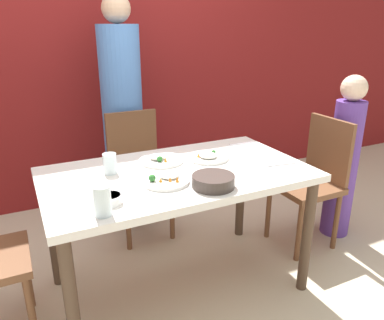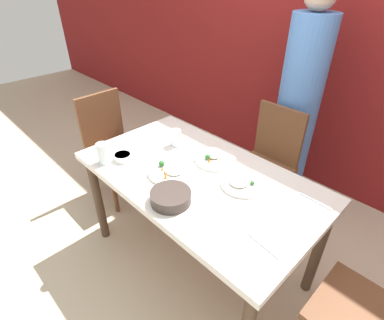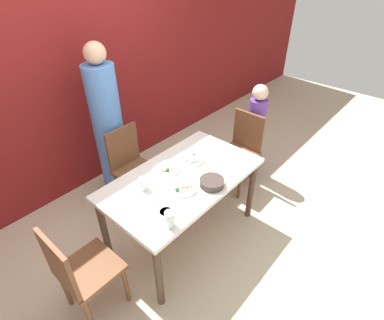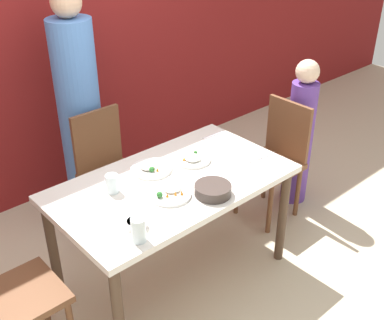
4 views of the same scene
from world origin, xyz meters
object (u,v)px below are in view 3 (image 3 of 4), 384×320
object	(u,v)px
chair_adult_spot	(132,166)
plate_rice_adult	(184,187)
person_child	(255,134)
bowl_curry	(212,182)
glass_water_tall	(170,219)
chair_child_spot	(241,149)
person_adult	(109,130)

from	to	relation	value
chair_adult_spot	plate_rice_adult	world-z (taller)	chair_adult_spot
person_child	bowl_curry	bearing A→B (deg)	-165.53
bowl_curry	person_child	bearing A→B (deg)	14.47
person_child	plate_rice_adult	world-z (taller)	person_child
plate_rice_adult	glass_water_tall	xyz separation A→B (m)	(-0.36, -0.20, 0.05)
person_child	bowl_curry	xyz separation A→B (m)	(-1.25, -0.32, 0.21)
chair_adult_spot	glass_water_tall	xyz separation A→B (m)	(-0.49, -1.07, 0.32)
glass_water_tall	bowl_curry	bearing A→B (deg)	5.54
chair_adult_spot	glass_water_tall	world-z (taller)	chair_adult_spot
bowl_curry	plate_rice_adult	world-z (taller)	bowl_curry
chair_child_spot	person_adult	size ratio (longest dim) A/B	0.53
chair_child_spot	person_child	distance (m)	0.28
person_adult	plate_rice_adult	distance (m)	1.20
chair_adult_spot	person_child	size ratio (longest dim) A/B	0.76
person_adult	glass_water_tall	world-z (taller)	person_adult
chair_child_spot	person_child	xyz separation A→B (m)	(0.27, -0.00, 0.08)
plate_rice_adult	glass_water_tall	distance (m)	0.42
bowl_curry	chair_adult_spot	bearing A→B (deg)	93.45
glass_water_tall	plate_rice_adult	bearing A→B (deg)	29.20
chair_child_spot	plate_rice_adult	distance (m)	1.21
chair_adult_spot	chair_child_spot	size ratio (longest dim) A/B	1.00
chair_child_spot	plate_rice_adult	bearing A→B (deg)	-81.57
bowl_curry	plate_rice_adult	distance (m)	0.24
person_adult	bowl_curry	size ratio (longest dim) A/B	8.16
chair_adult_spot	person_child	world-z (taller)	person_child
glass_water_tall	chair_adult_spot	bearing A→B (deg)	65.30
chair_child_spot	person_adult	distance (m)	1.49
person_child	plate_rice_adult	size ratio (longest dim) A/B	4.96
bowl_curry	plate_rice_adult	xyz separation A→B (m)	(-0.19, 0.15, -0.02)
chair_adult_spot	bowl_curry	xyz separation A→B (m)	(0.06, -1.01, 0.28)
chair_adult_spot	bowl_curry	world-z (taller)	chair_adult_spot
person_child	plate_rice_adult	bearing A→B (deg)	-173.15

